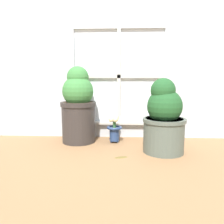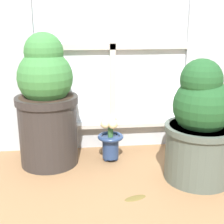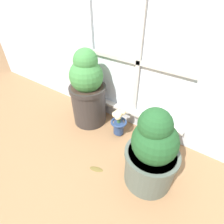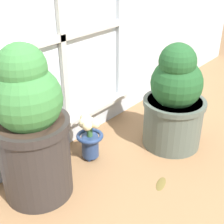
% 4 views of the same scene
% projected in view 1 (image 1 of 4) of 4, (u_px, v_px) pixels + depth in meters
% --- Properties ---
extents(ground_plane, '(10.00, 10.00, 0.00)m').
position_uv_depth(ground_plane, '(117.00, 159.00, 1.70)').
color(ground_plane, olive).
extents(wall_with_window, '(4.40, 0.10, 2.50)m').
position_uv_depth(wall_with_window, '(119.00, 13.00, 2.20)').
color(wall_with_window, '#B2B7BC').
rests_on(wall_with_window, ground_plane).
extents(potted_plant_left, '(0.35, 0.35, 0.74)m').
position_uv_depth(potted_plant_left, '(78.00, 106.00, 2.14)').
color(potted_plant_left, '#2D2826').
rests_on(potted_plant_left, ground_plane).
extents(potted_plant_right, '(0.36, 0.36, 0.63)m').
position_uv_depth(potted_plant_right, '(164.00, 119.00, 1.83)').
color(potted_plant_right, '#4C564C').
rests_on(potted_plant_right, ground_plane).
extents(flower_vase, '(0.15, 0.15, 0.27)m').
position_uv_depth(flower_vase, '(114.00, 127.00, 2.14)').
color(flower_vase, navy).
rests_on(flower_vase, ground_plane).
extents(fallen_leaf, '(0.12, 0.08, 0.01)m').
position_uv_depth(fallen_leaf, '(121.00, 157.00, 1.74)').
color(fallen_leaf, brown).
rests_on(fallen_leaf, ground_plane).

